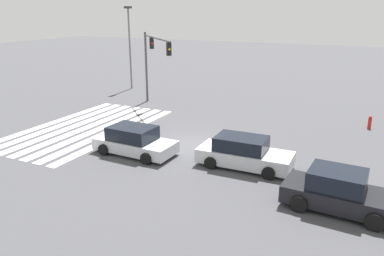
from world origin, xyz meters
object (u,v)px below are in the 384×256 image
at_px(car_0, 339,192).
at_px(car_1, 244,153).
at_px(car_3, 134,141).
at_px(street_light_pole_b, 129,40).
at_px(fire_hydrant, 370,122).
at_px(traffic_signal_mast, 153,54).

relative_size(car_0, car_1, 0.94).
bearing_deg(car_3, car_0, -6.49).
distance_m(car_0, car_1, 5.22).
bearing_deg(street_light_pole_b, car_0, 52.02).
bearing_deg(car_1, street_light_pole_b, 138.50).
xyz_separation_m(car_3, street_light_pole_b, (-14.80, -10.41, 3.99)).
bearing_deg(street_light_pole_b, fire_hydrant, 78.69).
bearing_deg(traffic_signal_mast, fire_hydrant, 50.02).
xyz_separation_m(car_1, fire_hydrant, (-9.62, 5.46, -0.29)).
bearing_deg(car_3, traffic_signal_mast, 117.24).
bearing_deg(car_1, car_0, -27.98).
bearing_deg(car_0, traffic_signal_mast, 147.92).
height_order(car_0, fire_hydrant, car_0).
distance_m(street_light_pole_b, fire_hydrant, 22.59).
bearing_deg(traffic_signal_mast, street_light_pole_b, -178.18).
relative_size(traffic_signal_mast, street_light_pole_b, 0.74).
distance_m(traffic_signal_mast, car_0, 18.57).
distance_m(car_1, fire_hydrant, 11.06).
distance_m(traffic_signal_mast, car_1, 13.56).
xyz_separation_m(car_1, car_3, (0.83, -5.88, -0.02)).
xyz_separation_m(car_0, car_1, (-2.38, -4.65, -0.01)).
relative_size(car_3, street_light_pole_b, 0.58).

